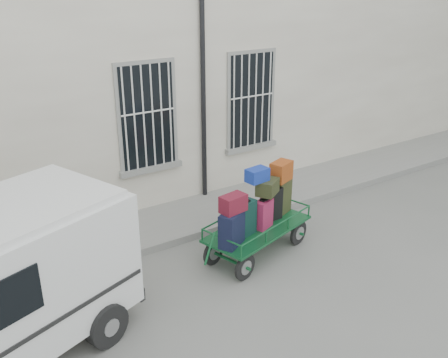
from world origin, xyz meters
TOP-DOWN VIEW (x-y plane):
  - ground at (0.00, 0.00)m, footprint 80.00×80.00m
  - building at (0.00, 5.50)m, footprint 24.00×5.15m
  - sidewalk at (0.00, 2.20)m, footprint 24.00×1.70m
  - luggage_cart at (0.54, 0.24)m, footprint 2.62×1.54m

SIDE VIEW (x-z plane):
  - ground at x=0.00m, z-range 0.00..0.00m
  - sidewalk at x=0.00m, z-range 0.00..0.15m
  - luggage_cart at x=0.54m, z-range 0.00..1.76m
  - building at x=0.00m, z-range 0.00..6.00m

